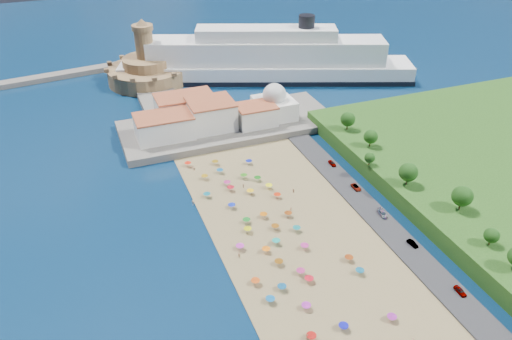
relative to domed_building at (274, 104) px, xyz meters
name	(u,v)px	position (x,y,z in m)	size (l,w,h in m)	color
ground	(273,235)	(-30.00, -71.00, -8.97)	(700.00, 700.00, 0.00)	#071938
terrace	(229,125)	(-20.00, 2.00, -7.47)	(90.00, 36.00, 3.00)	#59544C
jetty	(160,102)	(-42.00, 37.00, -7.77)	(18.00, 70.00, 2.40)	#59544C
waterfront_buildings	(198,116)	(-33.05, 2.64, -1.10)	(57.00, 29.00, 11.00)	silver
domed_building	(274,104)	(0.00, 0.00, 0.00)	(16.00, 16.00, 15.00)	silver
fortress	(147,70)	(-42.00, 67.00, -2.29)	(40.00, 40.00, 32.40)	#99734C
cruise_ship	(266,61)	(16.19, 49.47, 0.78)	(148.87, 74.01, 32.93)	black
beach_parasols	(280,246)	(-31.11, -78.71, -6.83)	(32.06, 113.85, 2.20)	gray
beachgoers	(271,246)	(-33.06, -76.86, -7.84)	(34.94, 96.36, 1.90)	tan
parked_cars	(380,211)	(6.00, -73.33, -7.61)	(2.40, 73.53, 1.38)	gray
hillside_trees	(425,181)	(20.46, -74.79, 1.38)	(16.61, 108.53, 8.13)	#382314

